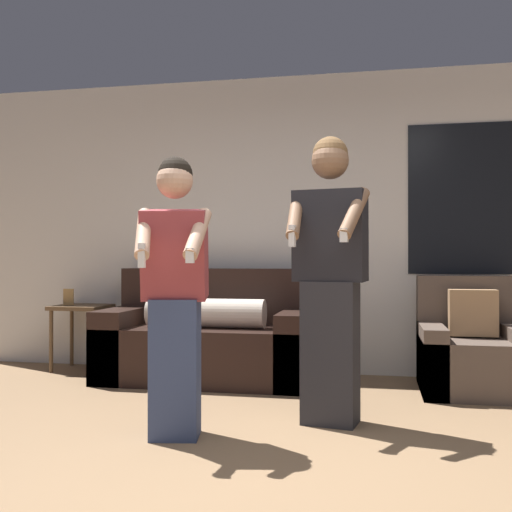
# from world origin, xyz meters

# --- Properties ---
(ground_plane) EXTENTS (14.00, 14.00, 0.00)m
(ground_plane) POSITION_xyz_m (0.00, 0.00, 0.00)
(ground_plane) COLOR #846647
(wall_back) EXTENTS (6.90, 0.07, 2.70)m
(wall_back) POSITION_xyz_m (0.02, 2.80, 1.35)
(wall_back) COLOR silver
(wall_back) RESTS_ON ground_plane
(couch) EXTENTS (1.80, 0.90, 0.94)m
(couch) POSITION_xyz_m (-0.89, 2.32, 0.33)
(couch) COLOR black
(couch) RESTS_ON ground_plane
(armchair) EXTENTS (0.81, 0.81, 0.89)m
(armchair) POSITION_xyz_m (1.24, 2.27, 0.30)
(armchair) COLOR brown
(armchair) RESTS_ON ground_plane
(side_table) EXTENTS (0.48, 0.45, 0.75)m
(side_table) POSITION_xyz_m (-2.20, 2.52, 0.50)
(side_table) COLOR brown
(side_table) RESTS_ON ground_plane
(person_left) EXTENTS (0.43, 0.53, 1.62)m
(person_left) POSITION_xyz_m (-0.64, 0.66, 0.83)
(person_left) COLOR #384770
(person_left) RESTS_ON ground_plane
(person_right) EXTENTS (0.50, 0.51, 1.80)m
(person_right) POSITION_xyz_m (0.22, 1.14, 0.92)
(person_right) COLOR #28282D
(person_right) RESTS_ON ground_plane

